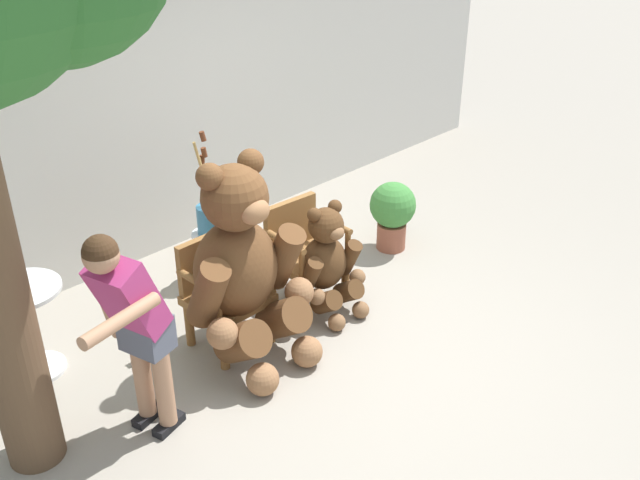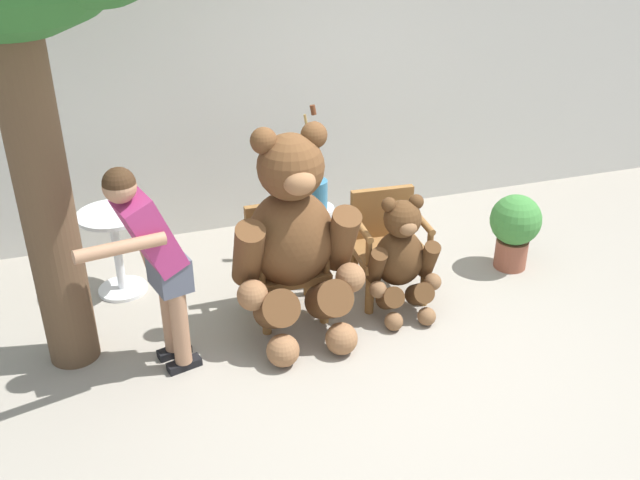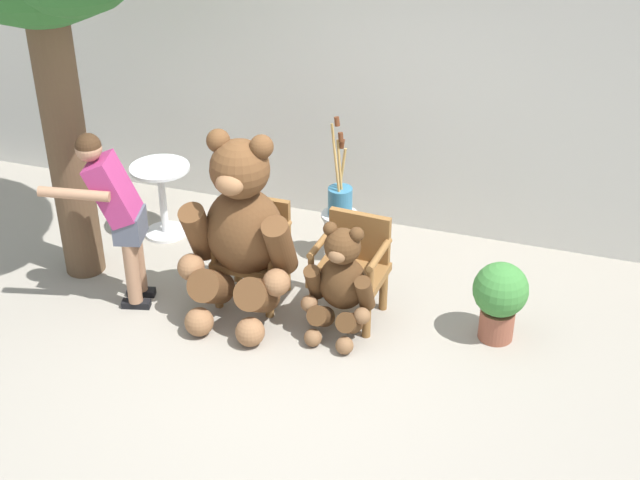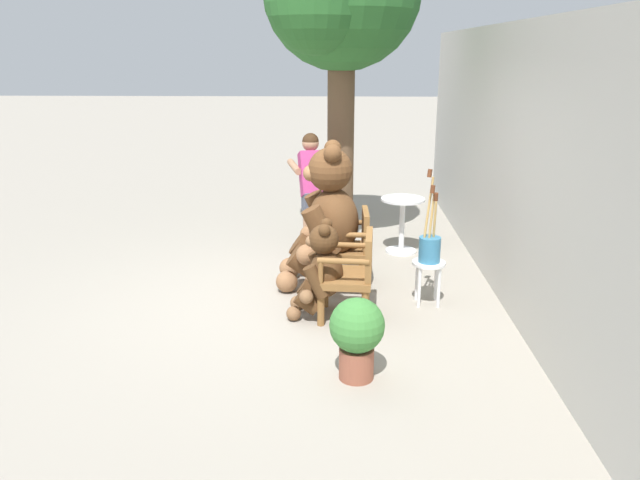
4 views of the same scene
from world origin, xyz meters
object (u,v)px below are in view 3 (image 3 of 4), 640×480
object	(u,v)px
wooden_chair_left	(254,248)
teddy_bear_large	(240,230)
teddy_bear_small	(341,282)
wooden_chair_right	(352,265)
person_visitor	(116,206)
brush_bucket	(340,197)
white_stool	(340,224)
potted_plant	(500,296)
round_side_table	(162,193)

from	to	relation	value
wooden_chair_left	teddy_bear_large	bearing A→B (deg)	-89.75
teddy_bear_small	wooden_chair_right	bearing A→B (deg)	88.54
teddy_bear_large	person_visitor	world-z (taller)	teddy_bear_large
person_visitor	brush_bucket	world-z (taller)	person_visitor
wooden_chair_left	white_stool	bearing A→B (deg)	57.62
teddy_bear_small	white_stool	bearing A→B (deg)	107.55
wooden_chair_left	white_stool	distance (m)	0.95
teddy_bear_small	person_visitor	world-z (taller)	person_visitor
white_stool	brush_bucket	xyz separation A→B (m)	(-0.00, -0.00, 0.28)
potted_plant	brush_bucket	bearing A→B (deg)	153.66
teddy_bear_small	white_stool	world-z (taller)	teddy_bear_small
person_visitor	brush_bucket	distance (m)	1.98
wooden_chair_right	brush_bucket	distance (m)	0.89
teddy_bear_large	round_side_table	bearing A→B (deg)	141.83
teddy_bear_large	potted_plant	distance (m)	2.12
white_stool	potted_plant	size ratio (longest dim) A/B	0.68
wooden_chair_left	potted_plant	world-z (taller)	wooden_chair_left
wooden_chair_left	potted_plant	bearing A→B (deg)	0.76
white_stool	round_side_table	xyz separation A→B (m)	(-1.73, -0.11, 0.09)
brush_bucket	round_side_table	bearing A→B (deg)	-176.43
teddy_bear_small	brush_bucket	bearing A→B (deg)	107.61
wooden_chair_right	brush_bucket	size ratio (longest dim) A/B	0.90
round_side_table	person_visitor	bearing A→B (deg)	-79.37
white_stool	potted_plant	world-z (taller)	potted_plant
wooden_chair_right	round_side_table	world-z (taller)	wooden_chair_right
wooden_chair_right	round_side_table	distance (m)	2.19
wooden_chair_left	wooden_chair_right	bearing A→B (deg)	-0.01
white_stool	round_side_table	world-z (taller)	round_side_table
white_stool	teddy_bear_large	bearing A→B (deg)	-115.36
wooden_chair_right	teddy_bear_small	xyz separation A→B (m)	(-0.01, -0.29, 0.01)
white_stool	round_side_table	bearing A→B (deg)	-176.42
wooden_chair_left	brush_bucket	xyz separation A→B (m)	(0.51, 0.80, 0.17)
wooden_chair_right	teddy_bear_small	bearing A→B (deg)	-91.46
wooden_chair_right	brush_bucket	bearing A→B (deg)	113.92
wooden_chair_right	round_side_table	xyz separation A→B (m)	(-2.08, 0.69, -0.01)
white_stool	round_side_table	distance (m)	1.73
teddy_bear_large	teddy_bear_small	distance (m)	0.91
teddy_bear_large	wooden_chair_left	bearing A→B (deg)	90.25
teddy_bear_large	brush_bucket	bearing A→B (deg)	64.69
teddy_bear_large	round_side_table	world-z (taller)	teddy_bear_large
teddy_bear_small	person_visitor	distance (m)	1.92
wooden_chair_left	potted_plant	xyz separation A→B (m)	(2.07, 0.03, -0.07)
teddy_bear_small	round_side_table	xyz separation A→B (m)	(-2.07, 0.99, -0.03)
teddy_bear_small	round_side_table	world-z (taller)	teddy_bear_small
person_visitor	round_side_table	world-z (taller)	person_visitor
person_visitor	round_side_table	bearing A→B (deg)	100.63
wooden_chair_left	white_stool	world-z (taller)	wooden_chair_left
wooden_chair_left	person_visitor	size ratio (longest dim) A/B	0.56
wooden_chair_left	potted_plant	distance (m)	2.07
wooden_chair_left	round_side_table	distance (m)	1.40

